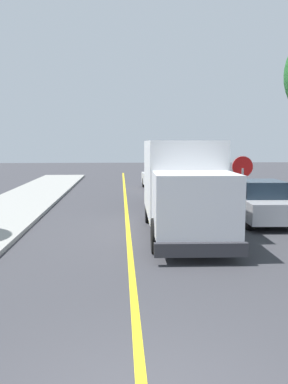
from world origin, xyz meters
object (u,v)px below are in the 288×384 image
(parked_car_mid, at_px, (158,178))
(parked_van_across, at_px, (260,203))
(box_truck, at_px, (182,183))
(stop_sign, at_px, (242,178))
(parked_car_near, at_px, (173,190))

(parked_car_mid, bearing_deg, parked_van_across, -75.92)
(parked_car_mid, relative_size, parked_van_across, 1.00)
(box_truck, height_order, parked_car_mid, box_truck)
(stop_sign, bearing_deg, box_truck, -160.84)
(parked_van_across, height_order, stop_sign, stop_sign)
(box_truck, relative_size, parked_car_mid, 1.62)
(parked_car_mid, relative_size, stop_sign, 1.69)
(stop_sign, bearing_deg, parked_car_near, 108.50)
(parked_car_near, relative_size, stop_sign, 1.69)
(parked_car_mid, height_order, stop_sign, stop_sign)
(parked_car_near, distance_m, parked_car_mid, 7.16)
(parked_car_near, xyz_separation_m, parked_van_across, (2.86, -4.66, 0.00))
(box_truck, bearing_deg, parked_car_mid, 88.44)
(parked_car_near, bearing_deg, parked_car_mid, 90.87)
(box_truck, relative_size, parked_van_across, 1.62)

